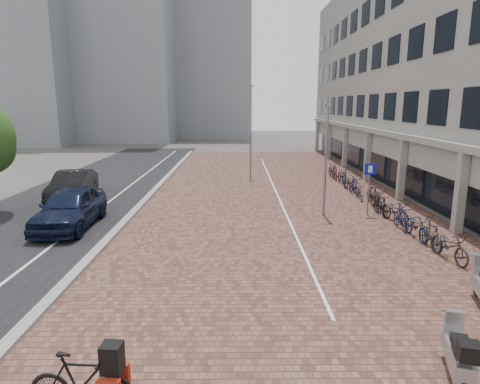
# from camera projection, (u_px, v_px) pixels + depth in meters

# --- Properties ---
(ground) EXTENTS (140.00, 140.00, 0.00)m
(ground) POSITION_uv_depth(u_px,v_px,m) (241.00, 273.00, 12.90)
(ground) COLOR #474442
(ground) RESTS_ON ground
(plaza_brick) EXTENTS (14.50, 42.00, 0.04)m
(plaza_brick) POSITION_uv_depth(u_px,v_px,m) (273.00, 192.00, 24.65)
(plaza_brick) COLOR brown
(plaza_brick) RESTS_ON ground
(street_asphalt) EXTENTS (8.00, 50.00, 0.03)m
(street_asphalt) POSITION_uv_depth(u_px,v_px,m) (88.00, 193.00, 24.57)
(street_asphalt) COLOR black
(street_asphalt) RESTS_ON ground
(curb) EXTENTS (0.35, 42.00, 0.14)m
(curb) POSITION_uv_depth(u_px,v_px,m) (154.00, 191.00, 24.59)
(curb) COLOR gray
(curb) RESTS_ON ground
(lane_line) EXTENTS (0.12, 44.00, 0.00)m
(lane_line) POSITION_uv_depth(u_px,v_px,m) (122.00, 192.00, 24.58)
(lane_line) COLOR white
(lane_line) RESTS_ON street_asphalt
(parking_line) EXTENTS (0.10, 30.00, 0.00)m
(parking_line) POSITION_uv_depth(u_px,v_px,m) (276.00, 192.00, 24.65)
(parking_line) COLOR white
(parking_line) RESTS_ON plaza_brick
(office_building) EXTENTS (8.40, 40.00, 15.00)m
(office_building) POSITION_uv_depth(u_px,v_px,m) (438.00, 52.00, 26.89)
(office_building) COLOR gray
(office_building) RESTS_ON ground
(bg_towers) EXTENTS (33.00, 23.00, 32.00)m
(bg_towers) POSITION_uv_depth(u_px,v_px,m) (135.00, 40.00, 57.75)
(bg_towers) COLOR gray
(bg_towers) RESTS_ON ground
(car_navy) EXTENTS (2.10, 5.03, 1.70)m
(car_navy) POSITION_uv_depth(u_px,v_px,m) (70.00, 208.00, 17.51)
(car_navy) COLOR black
(car_navy) RESTS_ON ground
(car_dark) EXTENTS (2.18, 4.99, 1.59)m
(car_dark) POSITION_uv_depth(u_px,v_px,m) (73.00, 186.00, 22.51)
(car_dark) COLOR black
(car_dark) RESTS_ON ground
(hero_bike) EXTENTS (1.88, 0.67, 1.31)m
(hero_bike) POSITION_uv_depth(u_px,v_px,m) (82.00, 382.00, 6.95)
(hero_bike) COLOR black
(hero_bike) RESTS_ON ground
(scooter_back) EXTENTS (0.97, 1.72, 1.13)m
(scooter_back) POSITION_uv_depth(u_px,v_px,m) (458.00, 351.00, 7.84)
(scooter_back) COLOR #939397
(scooter_back) RESTS_ON ground
(parking_sign) EXTENTS (0.52, 0.09, 2.47)m
(parking_sign) POSITION_uv_depth(u_px,v_px,m) (369.00, 181.00, 19.22)
(parking_sign) COLOR slate
(parking_sign) RESTS_ON ground
(lamp_near) EXTENTS (0.12, 0.12, 5.11)m
(lamp_near) POSITION_uv_depth(u_px,v_px,m) (326.00, 162.00, 19.10)
(lamp_near) COLOR slate
(lamp_near) RESTS_ON ground
(lamp_far) EXTENTS (0.12, 0.12, 6.39)m
(lamp_far) POSITION_uv_depth(u_px,v_px,m) (251.00, 132.00, 29.21)
(lamp_far) COLOR slate
(lamp_far) RESTS_ON ground
(bike_row) EXTENTS (1.26, 18.12, 1.05)m
(bike_row) POSITION_uv_depth(u_px,v_px,m) (369.00, 194.00, 21.70)
(bike_row) COLOR black
(bike_row) RESTS_ON ground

